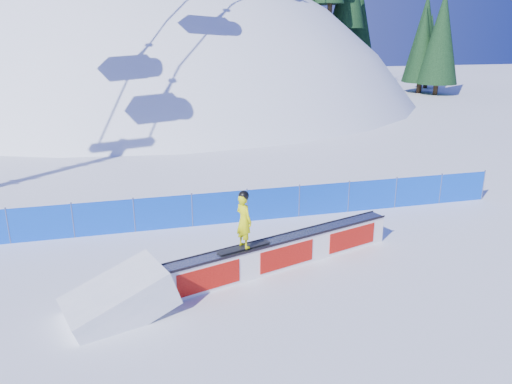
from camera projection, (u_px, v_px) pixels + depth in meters
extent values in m
plane|color=white|center=(250.00, 281.00, 13.92)|extent=(160.00, 160.00, 0.00)
sphere|color=white|center=(164.00, 253.00, 58.14)|extent=(64.00, 64.00, 64.00)
cylinder|color=#302013|center=(320.00, 22.00, 57.94)|extent=(0.50, 0.50, 1.40)
cylinder|color=#302013|center=(345.00, 27.00, 53.75)|extent=(0.50, 0.50, 1.40)
cylinder|color=#302013|center=(367.00, 53.00, 55.31)|extent=(0.50, 0.50, 1.40)
cone|color=black|center=(370.00, 12.00, 54.00)|extent=(3.25, 3.25, 7.38)
cylinder|color=#302013|center=(352.00, 47.00, 57.75)|extent=(0.50, 0.50, 1.40)
cone|color=black|center=(355.00, 3.00, 56.27)|extent=(3.73, 3.73, 8.48)
cylinder|color=#302013|center=(399.00, 87.00, 56.83)|extent=(0.50, 0.50, 1.40)
cone|color=black|center=(402.00, 47.00, 55.49)|extent=(3.29, 3.29, 7.48)
cylinder|color=#302013|center=(387.00, 85.00, 57.43)|extent=(0.50, 0.50, 1.40)
cone|color=black|center=(391.00, 42.00, 55.96)|extent=(3.68, 3.68, 8.37)
cylinder|color=#302013|center=(425.00, 90.00, 53.71)|extent=(0.50, 0.50, 1.40)
cone|color=black|center=(431.00, 39.00, 52.07)|extent=(4.16, 4.16, 9.45)
cylinder|color=#302013|center=(416.00, 82.00, 62.48)|extent=(0.50, 0.50, 1.40)
cone|color=black|center=(420.00, 38.00, 60.88)|extent=(4.05, 4.05, 9.21)
cylinder|color=#302013|center=(429.00, 84.00, 60.48)|extent=(0.50, 0.50, 1.40)
cone|color=black|center=(433.00, 51.00, 59.32)|extent=(2.81, 2.81, 6.39)
cube|color=blue|center=(220.00, 208.00, 17.88)|extent=(22.00, 0.03, 1.20)
cylinder|color=#414C76|center=(8.00, 225.00, 16.19)|extent=(0.05, 0.05, 1.30)
cylinder|color=#414C76|center=(73.00, 219.00, 16.67)|extent=(0.05, 0.05, 1.30)
cylinder|color=#414C76|center=(134.00, 214.00, 17.15)|extent=(0.05, 0.05, 1.30)
cylinder|color=#414C76|center=(192.00, 209.00, 17.62)|extent=(0.05, 0.05, 1.30)
cylinder|color=#414C76|center=(247.00, 205.00, 18.10)|extent=(0.05, 0.05, 1.30)
cylinder|color=#414C76|center=(299.00, 200.00, 18.58)|extent=(0.05, 0.05, 1.30)
cylinder|color=#414C76|center=(349.00, 196.00, 19.06)|extent=(0.05, 0.05, 1.30)
cylinder|color=#414C76|center=(396.00, 192.00, 19.54)|extent=(0.05, 0.05, 1.30)
cylinder|color=#414C76|center=(441.00, 188.00, 20.02)|extent=(0.05, 0.05, 1.30)
cylinder|color=#414C76|center=(483.00, 184.00, 20.49)|extent=(0.05, 0.05, 1.30)
cube|color=white|center=(282.00, 253.00, 14.63)|extent=(7.55, 2.82, 0.87)
cube|color=#90939D|center=(282.00, 239.00, 14.49)|extent=(7.49, 2.82, 0.04)
cube|color=black|center=(288.00, 242.00, 14.28)|extent=(7.42, 2.39, 0.06)
cube|color=black|center=(277.00, 236.00, 14.69)|extent=(7.42, 2.39, 0.06)
cube|color=red|center=(287.00, 256.00, 14.43)|extent=(7.04, 2.26, 0.66)
cube|color=red|center=(277.00, 250.00, 14.83)|extent=(7.04, 2.26, 0.66)
cube|color=black|center=(244.00, 247.00, 13.81)|extent=(1.60, 0.75, 0.03)
imported|color=#D6DF0A|center=(244.00, 221.00, 13.57)|extent=(0.57, 0.66, 1.54)
sphere|color=black|center=(244.00, 196.00, 13.35)|extent=(0.29, 0.29, 0.29)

